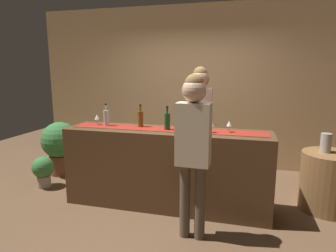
# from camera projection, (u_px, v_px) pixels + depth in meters

# --- Properties ---
(ground_plane) EXTENTS (10.00, 10.00, 0.00)m
(ground_plane) POSITION_uv_depth(u_px,v_px,m) (167.00, 205.00, 3.87)
(ground_plane) COLOR brown
(back_wall) EXTENTS (6.00, 0.12, 2.90)m
(back_wall) POSITION_uv_depth(u_px,v_px,m) (193.00, 87.00, 5.41)
(back_wall) COLOR tan
(back_wall) RESTS_ON ground
(bar_counter) EXTENTS (2.60, 0.60, 1.01)m
(bar_counter) POSITION_uv_depth(u_px,v_px,m) (167.00, 168.00, 3.78)
(bar_counter) COLOR #543821
(bar_counter) RESTS_ON ground
(counter_runner_cloth) EXTENTS (2.47, 0.28, 0.01)m
(counter_runner_cloth) POSITION_uv_depth(u_px,v_px,m) (167.00, 130.00, 3.68)
(counter_runner_cloth) COLOR maroon
(counter_runner_cloth) RESTS_ON bar_counter
(wine_bottle_clear) EXTENTS (0.07, 0.07, 0.30)m
(wine_bottle_clear) POSITION_uv_depth(u_px,v_px,m) (106.00, 118.00, 3.92)
(wine_bottle_clear) COLOR #B2C6C1
(wine_bottle_clear) RESTS_ON bar_counter
(wine_bottle_amber) EXTENTS (0.07, 0.07, 0.30)m
(wine_bottle_amber) POSITION_uv_depth(u_px,v_px,m) (141.00, 119.00, 3.84)
(wine_bottle_amber) COLOR brown
(wine_bottle_amber) RESTS_ON bar_counter
(wine_bottle_green) EXTENTS (0.07, 0.07, 0.30)m
(wine_bottle_green) POSITION_uv_depth(u_px,v_px,m) (167.00, 121.00, 3.65)
(wine_bottle_green) COLOR #194723
(wine_bottle_green) RESTS_ON bar_counter
(wine_glass_near_customer) EXTENTS (0.07, 0.07, 0.14)m
(wine_glass_near_customer) POSITION_uv_depth(u_px,v_px,m) (229.00, 124.00, 3.50)
(wine_glass_near_customer) COLOR silver
(wine_glass_near_customer) RESTS_ON bar_counter
(wine_glass_mid_counter) EXTENTS (0.07, 0.07, 0.14)m
(wine_glass_mid_counter) POSITION_uv_depth(u_px,v_px,m) (212.00, 124.00, 3.48)
(wine_glass_mid_counter) COLOR silver
(wine_glass_mid_counter) RESTS_ON bar_counter
(wine_glass_far_end) EXTENTS (0.07, 0.07, 0.14)m
(wine_glass_far_end) POSITION_uv_depth(u_px,v_px,m) (97.00, 117.00, 3.99)
(wine_glass_far_end) COLOR silver
(wine_glass_far_end) RESTS_ON bar_counter
(bartender) EXTENTS (0.35, 0.25, 1.80)m
(bartender) POSITION_uv_depth(u_px,v_px,m) (200.00, 115.00, 4.13)
(bartender) COLOR #26262B
(bartender) RESTS_ON ground
(customer_sipping) EXTENTS (0.35, 0.24, 1.72)m
(customer_sipping) POSITION_uv_depth(u_px,v_px,m) (193.00, 140.00, 2.93)
(customer_sipping) COLOR brown
(customer_sipping) RESTS_ON ground
(round_side_table) EXTENTS (0.68, 0.68, 0.74)m
(round_side_table) POSITION_uv_depth(u_px,v_px,m) (329.00, 182.00, 3.68)
(round_side_table) COLOR olive
(round_side_table) RESTS_ON ground
(vase_on_side_table) EXTENTS (0.13, 0.13, 0.24)m
(vase_on_side_table) POSITION_uv_depth(u_px,v_px,m) (326.00, 143.00, 3.64)
(vase_on_side_table) COLOR #A8A399
(vase_on_side_table) RESTS_ON round_side_table
(potted_plant_tall) EXTENTS (0.61, 0.61, 0.90)m
(potted_plant_tall) POSITION_uv_depth(u_px,v_px,m) (60.00, 144.00, 4.95)
(potted_plant_tall) COLOR brown
(potted_plant_tall) RESTS_ON ground
(potted_plant_small) EXTENTS (0.32, 0.32, 0.47)m
(potted_plant_small) POSITION_uv_depth(u_px,v_px,m) (43.00, 170.00, 4.42)
(potted_plant_small) COLOR #9E9389
(potted_plant_small) RESTS_ON ground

